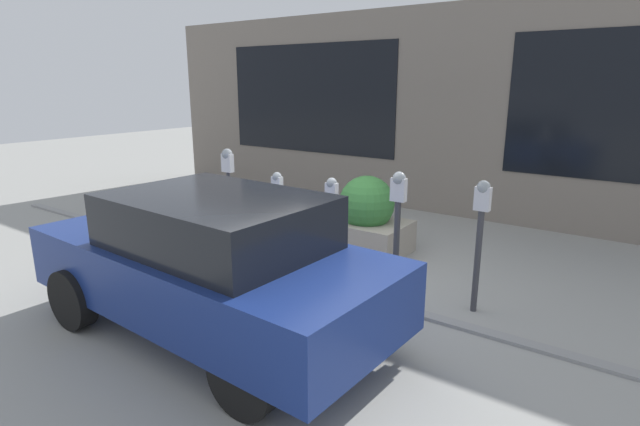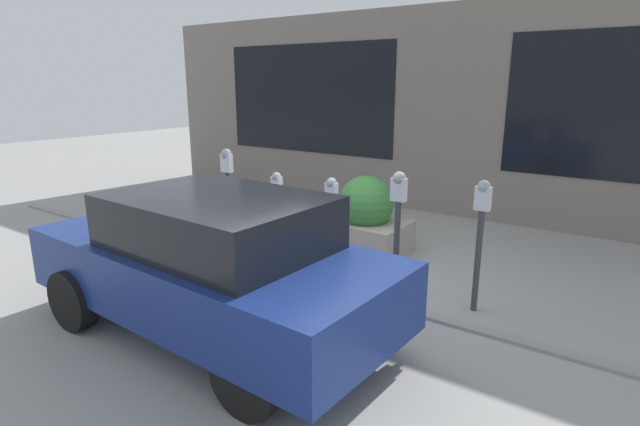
{
  "view_description": "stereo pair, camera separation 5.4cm",
  "coord_description": "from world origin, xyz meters",
  "px_view_note": "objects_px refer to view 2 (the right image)",
  "views": [
    {
      "loc": [
        -3.69,
        5.03,
        2.62
      ],
      "look_at": [
        0.0,
        -0.12,
        0.94
      ],
      "focal_mm": 28.0,
      "sensor_mm": 36.0,
      "label": 1
    },
    {
      "loc": [
        -3.64,
        5.07,
        2.62
      ],
      "look_at": [
        0.0,
        -0.12,
        0.94
      ],
      "focal_mm": 28.0,
      "sensor_mm": 36.0,
      "label": 2
    }
  ],
  "objects_px": {
    "planter_box": "(366,219)",
    "parked_car_front": "(211,262)",
    "parking_meter_second": "(398,212)",
    "parking_meter_farthest": "(227,176)",
    "parking_meter_nearest": "(481,225)",
    "parking_meter_fourth": "(277,202)",
    "parking_meter_middle": "(331,205)"
  },
  "relations": [
    {
      "from": "parking_meter_second",
      "to": "parking_meter_nearest",
      "type": "bearing_deg",
      "value": -178.21
    },
    {
      "from": "parking_meter_second",
      "to": "parking_meter_farthest",
      "type": "bearing_deg",
      "value": -0.13
    },
    {
      "from": "parking_meter_farthest",
      "to": "parking_meter_middle",
      "type": "bearing_deg",
      "value": -178.83
    },
    {
      "from": "parking_meter_nearest",
      "to": "parking_meter_middle",
      "type": "distance_m",
      "value": 2.04
    },
    {
      "from": "parking_meter_middle",
      "to": "parking_meter_nearest",
      "type": "bearing_deg",
      "value": 179.6
    },
    {
      "from": "parking_meter_nearest",
      "to": "parking_meter_middle",
      "type": "relative_size",
      "value": 1.14
    },
    {
      "from": "parking_meter_nearest",
      "to": "parked_car_front",
      "type": "relative_size",
      "value": 0.37
    },
    {
      "from": "parking_meter_fourth",
      "to": "planter_box",
      "type": "height_order",
      "value": "parking_meter_fourth"
    },
    {
      "from": "parking_meter_nearest",
      "to": "planter_box",
      "type": "height_order",
      "value": "parking_meter_nearest"
    },
    {
      "from": "parking_meter_farthest",
      "to": "planter_box",
      "type": "bearing_deg",
      "value": -148.19
    },
    {
      "from": "parking_meter_nearest",
      "to": "parking_meter_second",
      "type": "bearing_deg",
      "value": 1.79
    },
    {
      "from": "parking_meter_second",
      "to": "parking_meter_fourth",
      "type": "relative_size",
      "value": 1.15
    },
    {
      "from": "parking_meter_second",
      "to": "parking_meter_middle",
      "type": "relative_size",
      "value": 1.14
    },
    {
      "from": "planter_box",
      "to": "parked_car_front",
      "type": "relative_size",
      "value": 0.31
    },
    {
      "from": "parking_meter_middle",
      "to": "parked_car_front",
      "type": "xyz_separation_m",
      "value": [
        0.06,
        2.15,
        -0.19
      ]
    },
    {
      "from": "parking_meter_fourth",
      "to": "parking_meter_second",
      "type": "bearing_deg",
      "value": -179.79
    },
    {
      "from": "parking_meter_second",
      "to": "parking_meter_farthest",
      "type": "relative_size",
      "value": 0.97
    },
    {
      "from": "parking_meter_middle",
      "to": "parking_meter_fourth",
      "type": "distance_m",
      "value": 0.92
    },
    {
      "from": "parking_meter_farthest",
      "to": "parking_meter_nearest",
      "type": "bearing_deg",
      "value": -179.64
    },
    {
      "from": "parking_meter_farthest",
      "to": "planter_box",
      "type": "xyz_separation_m",
      "value": [
        -1.84,
        -1.14,
        -0.67
      ]
    },
    {
      "from": "planter_box",
      "to": "parking_meter_second",
      "type": "bearing_deg",
      "value": 133.99
    },
    {
      "from": "parking_meter_nearest",
      "to": "parked_car_front",
      "type": "height_order",
      "value": "parking_meter_nearest"
    },
    {
      "from": "parking_meter_nearest",
      "to": "parked_car_front",
      "type": "distance_m",
      "value": 3.01
    },
    {
      "from": "parking_meter_second",
      "to": "planter_box",
      "type": "height_order",
      "value": "parking_meter_second"
    },
    {
      "from": "planter_box",
      "to": "parked_car_front",
      "type": "distance_m",
      "value": 3.27
    },
    {
      "from": "parking_meter_middle",
      "to": "planter_box",
      "type": "height_order",
      "value": "parking_meter_middle"
    },
    {
      "from": "parking_meter_nearest",
      "to": "parking_meter_farthest",
      "type": "distance_m",
      "value": 3.98
    },
    {
      "from": "parking_meter_farthest",
      "to": "planter_box",
      "type": "relative_size",
      "value": 1.26
    },
    {
      "from": "parking_meter_nearest",
      "to": "planter_box",
      "type": "distance_m",
      "value": 2.46
    },
    {
      "from": "parking_meter_nearest",
      "to": "planter_box",
      "type": "bearing_deg",
      "value": -27.71
    },
    {
      "from": "parking_meter_second",
      "to": "parking_meter_fourth",
      "type": "xyz_separation_m",
      "value": [
        1.94,
        0.01,
        -0.14
      ]
    },
    {
      "from": "parking_meter_middle",
      "to": "planter_box",
      "type": "relative_size",
      "value": 1.06
    }
  ]
}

